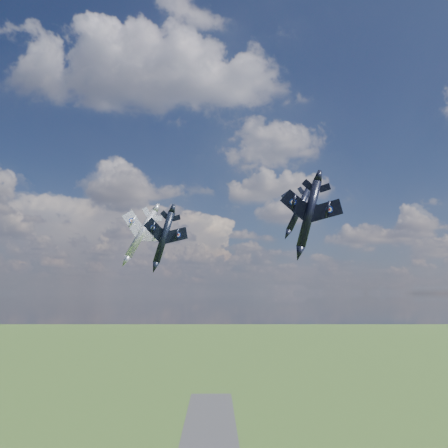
{
  "coord_description": "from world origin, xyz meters",
  "views": [
    {
      "loc": [
        2.66,
        -71.11,
        69.52
      ],
      "look_at": [
        4.41,
        17.51,
        83.68
      ],
      "focal_mm": 35.0,
      "sensor_mm": 36.0,
      "label": 1
    }
  ],
  "objects_px": {
    "jet_lead_navy": "(164,237)",
    "jet_left_silver": "(141,234)",
    "jet_right_navy": "(309,214)",
    "jet_high_navy": "(299,210)"
  },
  "relations": [
    {
      "from": "jet_high_navy",
      "to": "jet_left_silver",
      "type": "bearing_deg",
      "value": 174.42
    },
    {
      "from": "jet_lead_navy",
      "to": "jet_left_silver",
      "type": "xyz_separation_m",
      "value": [
        -5.78,
        6.19,
        1.58
      ]
    },
    {
      "from": "jet_right_navy",
      "to": "jet_high_navy",
      "type": "bearing_deg",
      "value": 106.03
    },
    {
      "from": "jet_high_navy",
      "to": "jet_lead_navy",
      "type": "bearing_deg",
      "value": -173.72
    },
    {
      "from": "jet_right_navy",
      "to": "jet_left_silver",
      "type": "xyz_separation_m",
      "value": [
        -31.98,
        26.23,
        0.2
      ]
    },
    {
      "from": "jet_lead_navy",
      "to": "jet_right_navy",
      "type": "relative_size",
      "value": 0.97
    },
    {
      "from": "jet_right_navy",
      "to": "jet_left_silver",
      "type": "height_order",
      "value": "jet_left_silver"
    },
    {
      "from": "jet_lead_navy",
      "to": "jet_left_silver",
      "type": "relative_size",
      "value": 0.92
    },
    {
      "from": "jet_right_navy",
      "to": "jet_high_navy",
      "type": "xyz_separation_m",
      "value": [
        3.42,
        26.49,
        5.73
      ]
    },
    {
      "from": "jet_lead_navy",
      "to": "jet_high_navy",
      "type": "distance_m",
      "value": 31.13
    }
  ]
}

